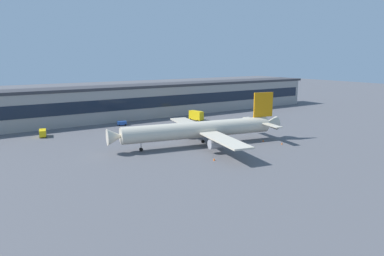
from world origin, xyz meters
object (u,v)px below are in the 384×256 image
(baggage_tug, at_px, (122,123))
(traffic_cone_0, at_px, (214,159))
(catering_truck, at_px, (196,115))
(traffic_cone_2, at_px, (263,140))
(airliner, at_px, (201,129))
(traffic_cone_1, at_px, (282,143))
(crew_van, at_px, (43,133))

(baggage_tug, bearing_deg, traffic_cone_0, -87.85)
(catering_truck, distance_m, traffic_cone_2, 46.00)
(catering_truck, bearing_deg, traffic_cone_0, -119.01)
(airliner, relative_size, baggage_tug, 14.85)
(baggage_tug, xyz_separation_m, traffic_cone_2, (29.27, -52.22, -0.74))
(traffic_cone_1, distance_m, traffic_cone_2, 6.62)
(traffic_cone_2, bearing_deg, airliner, 160.31)
(crew_van, relative_size, traffic_cone_0, 7.65)
(airliner, relative_size, traffic_cone_1, 89.66)
(baggage_tug, relative_size, catering_truck, 0.52)
(baggage_tug, xyz_separation_m, catering_truck, (32.69, -6.38, 1.21))
(baggage_tug, bearing_deg, crew_van, -171.80)
(traffic_cone_0, height_order, traffic_cone_2, traffic_cone_0)
(catering_truck, height_order, traffic_cone_2, catering_truck)
(airliner, distance_m, traffic_cone_2, 21.98)
(catering_truck, relative_size, traffic_cone_0, 10.41)
(airliner, bearing_deg, traffic_cone_0, -112.69)
(baggage_tug, xyz_separation_m, crew_van, (-31.58, -4.55, 0.37))
(airliner, relative_size, crew_van, 10.57)
(traffic_cone_0, height_order, traffic_cone_1, traffic_cone_0)
(traffic_cone_0, bearing_deg, traffic_cone_1, 5.42)
(traffic_cone_0, distance_m, traffic_cone_1, 29.47)
(crew_van, relative_size, traffic_cone_1, 8.49)
(airliner, relative_size, traffic_cone_2, 83.87)
(crew_van, xyz_separation_m, traffic_cone_0, (33.88, -56.64, -1.10))
(crew_van, height_order, traffic_cone_1, crew_van)
(airliner, distance_m, catering_truck, 45.35)
(airliner, bearing_deg, crew_van, 135.15)
(airliner, height_order, crew_van, airliner)
(baggage_tug, relative_size, crew_van, 0.71)
(crew_van, distance_m, traffic_cone_0, 66.01)
(baggage_tug, height_order, crew_van, crew_van)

